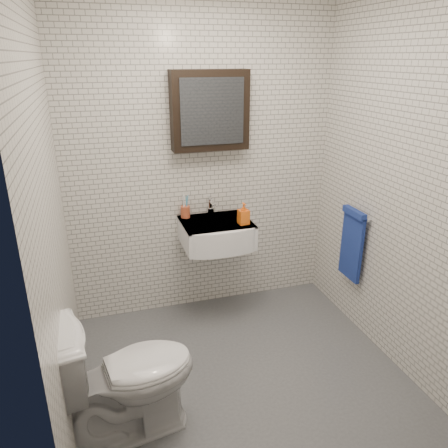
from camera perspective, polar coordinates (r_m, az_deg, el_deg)
ground at (r=3.27m, az=2.16°, el=-18.52°), size 2.20×2.00×0.01m
room_shell at (r=2.60m, az=2.60°, el=7.17°), size 2.22×2.02×2.51m
washbasin at (r=3.50m, az=-0.84°, el=-1.31°), size 0.55×0.50×0.20m
faucet at (r=3.62m, az=-1.73°, el=2.18°), size 0.06×0.20×0.15m
mirror_cabinet at (r=3.44m, az=-1.85°, el=14.58°), size 0.60×0.15×0.60m
towel_rail at (r=3.59m, az=16.39°, el=-2.18°), size 0.09×0.30×0.58m
toothbrush_cup at (r=3.59m, az=-5.08°, el=1.67°), size 0.08×0.08×0.21m
soap_bottle at (r=3.42m, az=2.57°, el=1.37°), size 0.08×0.09×0.17m
toilet at (r=2.67m, az=-12.76°, el=-18.72°), size 0.85×0.57×0.81m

